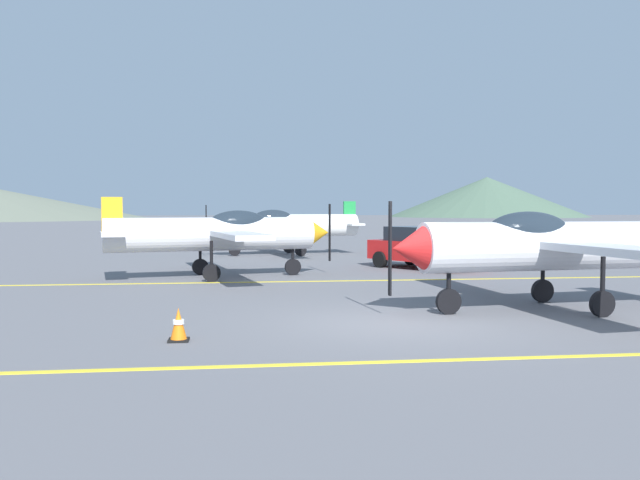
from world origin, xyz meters
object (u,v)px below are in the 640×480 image
Objects in this scene: car_sedan at (422,247)px; airplane_mid at (220,233)px; traffic_cone_front at (179,325)px; airplane_far at (285,225)px; airplane_near at (552,244)px.

airplane_mid is at bearing -163.09° from car_sedan.
car_sedan reaches higher than traffic_cone_front.
car_sedan is (4.77, -8.01, -0.67)m from airplane_far.
airplane_mid is at bearing -105.43° from airplane_far.
airplane_near is 10.17m from car_sedan.
airplane_far is at bearing 81.06° from traffic_cone_front.
traffic_cone_front is (-8.02, -12.64, -0.56)m from car_sedan.
traffic_cone_front is at bearing -122.40° from car_sedan.
traffic_cone_front is at bearing -163.03° from airplane_near.
airplane_far is 1.96× the size of car_sedan.
car_sedan is (-0.13, 10.15, -0.67)m from airplane_near.
airplane_near is 8.61m from traffic_cone_front.
traffic_cone_front is (-8.15, -2.49, -1.23)m from airplane_near.
airplane_mid is 10.71m from airplane_far.
airplane_near is at bearing -74.89° from airplane_far.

